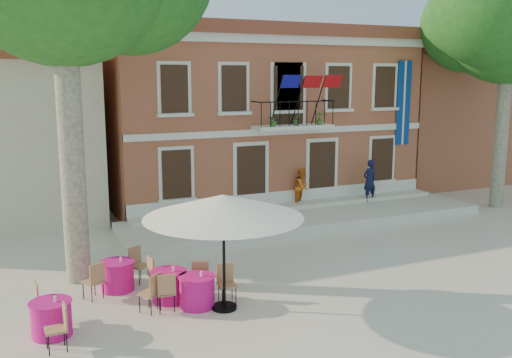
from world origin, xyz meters
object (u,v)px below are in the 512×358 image
(cafe_table_1, at_px, (197,290))
(patio_umbrella, at_px, (223,207))
(pedestrian_navy, at_px, (370,181))
(cafe_table_0, at_px, (169,284))
(pedestrian_orange, at_px, (302,187))
(cafe_table_2, at_px, (51,317))
(plane_tree_east, at_px, (510,19))
(cafe_table_3, at_px, (117,275))

(cafe_table_1, bearing_deg, patio_umbrella, -34.55)
(pedestrian_navy, distance_m, cafe_table_0, 12.08)
(pedestrian_orange, height_order, cafe_table_2, pedestrian_orange)
(pedestrian_navy, bearing_deg, cafe_table_2, 21.15)
(patio_umbrella, relative_size, pedestrian_navy, 2.12)
(pedestrian_orange, xyz_separation_m, cafe_table_2, (-10.24, -7.58, -0.64))
(patio_umbrella, height_order, pedestrian_orange, patio_umbrella)
(pedestrian_orange, bearing_deg, cafe_table_1, -168.09)
(patio_umbrella, height_order, cafe_table_2, patio_umbrella)
(plane_tree_east, relative_size, pedestrian_navy, 5.92)
(pedestrian_orange, height_order, cafe_table_0, pedestrian_orange)
(patio_umbrella, distance_m, pedestrian_navy, 11.83)
(cafe_table_1, relative_size, cafe_table_2, 1.01)
(pedestrian_orange, distance_m, cafe_table_1, 10.14)
(patio_umbrella, xyz_separation_m, pedestrian_orange, (6.38, 7.76, -1.44))
(pedestrian_navy, height_order, pedestrian_orange, pedestrian_navy)
(pedestrian_navy, height_order, cafe_table_1, pedestrian_navy)
(pedestrian_orange, distance_m, cafe_table_2, 12.76)
(plane_tree_east, xyz_separation_m, pedestrian_orange, (-8.00, 2.48, -6.65))
(cafe_table_0, bearing_deg, cafe_table_1, -51.48)
(pedestrian_orange, bearing_deg, patio_umbrella, -164.30)
(cafe_table_0, bearing_deg, plane_tree_east, 15.48)
(pedestrian_navy, bearing_deg, cafe_table_1, 27.82)
(cafe_table_1, bearing_deg, pedestrian_orange, 46.81)
(pedestrian_navy, height_order, cafe_table_3, pedestrian_navy)
(cafe_table_3, bearing_deg, cafe_table_2, -130.72)
(cafe_table_3, bearing_deg, pedestrian_orange, 33.06)
(cafe_table_3, bearing_deg, plane_tree_east, 10.42)
(pedestrian_navy, bearing_deg, patio_umbrella, 30.88)
(cafe_table_2, bearing_deg, cafe_table_3, 49.28)
(pedestrian_orange, xyz_separation_m, cafe_table_3, (-8.46, -5.50, -0.64))
(patio_umbrella, bearing_deg, cafe_table_1, 145.45)
(plane_tree_east, bearing_deg, patio_umbrella, -159.82)
(plane_tree_east, height_order, cafe_table_1, plane_tree_east)
(cafe_table_2, bearing_deg, cafe_table_0, 16.40)
(plane_tree_east, relative_size, cafe_table_3, 5.50)
(pedestrian_navy, relative_size, cafe_table_1, 0.90)
(pedestrian_orange, bearing_deg, plane_tree_east, -52.10)
(pedestrian_orange, distance_m, cafe_table_3, 10.11)
(cafe_table_1, xyz_separation_m, cafe_table_2, (-3.31, -0.20, 0.00))
(plane_tree_east, height_order, pedestrian_orange, plane_tree_east)
(cafe_table_2, bearing_deg, plane_tree_east, 15.62)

